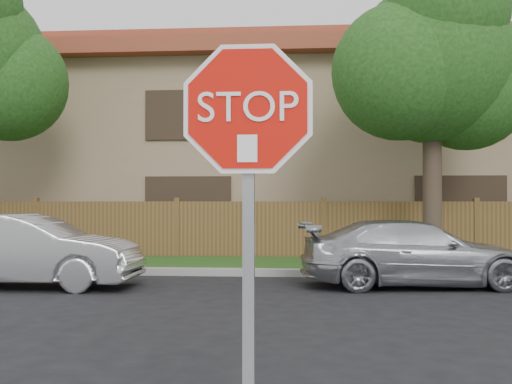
{
  "coord_description": "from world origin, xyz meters",
  "views": [
    {
      "loc": [
        -0.59,
        -4.77,
        1.65
      ],
      "look_at": [
        -0.89,
        -0.9,
        1.7
      ],
      "focal_mm": 42.0,
      "sensor_mm": 36.0,
      "label": 1
    }
  ],
  "objects": [
    {
      "name": "far_curb",
      "position": [
        0.0,
        8.15,
        0.07
      ],
      "size": [
        70.0,
        0.3,
        0.15
      ],
      "primitive_type": "cube",
      "color": "gray",
      "rests_on": "ground"
    },
    {
      "name": "sedan_right",
      "position": [
        1.55,
        6.8,
        0.63
      ],
      "size": [
        4.5,
        2.19,
        1.26
      ],
      "primitive_type": "imported",
      "rotation": [
        0.0,
        0.0,
        1.67
      ],
      "color": "#A3A5AA",
      "rests_on": "ground"
    },
    {
      "name": "apartment_building",
      "position": [
        0.0,
        17.0,
        3.53
      ],
      "size": [
        35.2,
        9.2,
        7.2
      ],
      "color": "#9A815F",
      "rests_on": "ground"
    },
    {
      "name": "fence",
      "position": [
        0.0,
        11.4,
        0.8
      ],
      "size": [
        70.0,
        0.12,
        1.6
      ],
      "primitive_type": "cube",
      "color": "brown",
      "rests_on": "ground"
    },
    {
      "name": "sedan_left",
      "position": [
        -5.73,
        6.11,
        0.69
      ],
      "size": [
        4.17,
        1.47,
        1.37
      ],
      "primitive_type": "imported",
      "rotation": [
        0.0,
        0.0,
        1.58
      ],
      "color": "#B3B4B8",
      "rests_on": "ground"
    },
    {
      "name": "tree_mid",
      "position": [
        2.52,
        9.57,
        4.87
      ],
      "size": [
        4.8,
        3.9,
        7.35
      ],
      "color": "#382B21",
      "rests_on": "ground"
    },
    {
      "name": "grass_strip",
      "position": [
        0.0,
        9.8,
        0.06
      ],
      "size": [
        70.0,
        3.0,
        0.12
      ],
      "primitive_type": "cube",
      "color": "#1E4714",
      "rests_on": "ground"
    },
    {
      "name": "stop_sign",
      "position": [
        -0.89,
        -1.48,
        1.83
      ],
      "size": [
        1.01,
        0.13,
        2.55
      ],
      "color": "gray",
      "rests_on": "sidewalk_near"
    }
  ]
}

